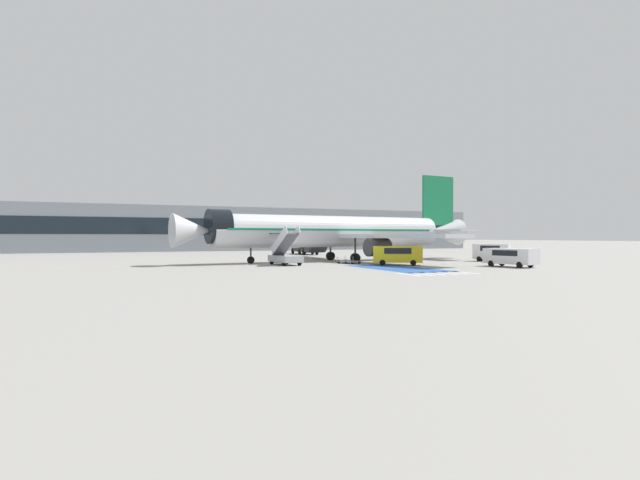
{
  "coord_description": "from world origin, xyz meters",
  "views": [
    {
      "loc": [
        -26.37,
        -56.7,
        3.2
      ],
      "look_at": [
        -1.56,
        -1.09,
        2.75
      ],
      "focal_mm": 28.0,
      "sensor_mm": 36.0,
      "label": 1
    }
  ],
  "objects": [
    {
      "name": "ground_plane",
      "position": [
        0.0,
        0.0,
        0.0
      ],
      "size": [
        600.0,
        600.0,
        0.0
      ],
      "primitive_type": "plane",
      "color": "gray"
    },
    {
      "name": "apron_leadline_yellow",
      "position": [
        0.91,
        0.78,
        0.0
      ],
      "size": [
        75.08,
        6.15,
        0.01
      ],
      "primitive_type": "cube",
      "rotation": [
        0.0,
        0.0,
        1.65
      ],
      "color": "gold",
      "rests_on": "ground_plane"
    },
    {
      "name": "apron_stand_patch_blue",
      "position": [
        0.91,
        -14.45,
        0.0
      ],
      "size": [
        5.64,
        12.65,
        0.01
      ],
      "primitive_type": "cube",
      "color": "#2856A8",
      "rests_on": "ground_plane"
    },
    {
      "name": "apron_walkway_bar_0",
      "position": [
        -2.69,
        -21.78,
        0.0
      ],
      "size": [
        0.44,
        3.6,
        0.01
      ],
      "primitive_type": "cube",
      "color": "silver",
      "rests_on": "ground_plane"
    },
    {
      "name": "apron_walkway_bar_1",
      "position": [
        -1.49,
        -21.78,
        0.0
      ],
      "size": [
        0.44,
        3.6,
        0.01
      ],
      "primitive_type": "cube",
      "color": "silver",
      "rests_on": "ground_plane"
    },
    {
      "name": "apron_walkway_bar_2",
      "position": [
        -0.29,
        -21.78,
        0.0
      ],
      "size": [
        0.44,
        3.6,
        0.01
      ],
      "primitive_type": "cube",
      "color": "silver",
      "rests_on": "ground_plane"
    },
    {
      "name": "apron_walkway_bar_3",
      "position": [
        0.91,
        -21.78,
        0.0
      ],
      "size": [
        0.44,
        3.6,
        0.01
      ],
      "primitive_type": "cube",
      "color": "silver",
      "rests_on": "ground_plane"
    },
    {
      "name": "apron_walkway_bar_4",
      "position": [
        2.11,
        -21.78,
        0.0
      ],
      "size": [
        0.44,
        3.6,
        0.01
      ],
      "primitive_type": "cube",
      "color": "silver",
      "rests_on": "ground_plane"
    },
    {
      "name": "apron_walkway_bar_5",
      "position": [
        3.31,
        -21.78,
        0.0
      ],
      "size": [
        0.44,
        3.6,
        0.01
      ],
      "primitive_type": "cube",
      "color": "silver",
      "rests_on": "ground_plane"
    },
    {
      "name": "airliner",
      "position": [
        1.62,
        0.84,
        3.81
      ],
      "size": [
        41.79,
        36.44,
        11.89
      ],
      "rotation": [
        0.0,
        0.0,
        1.65
      ],
      "color": "silver",
      "rests_on": "ground_plane"
    },
    {
      "name": "boarding_stairs_forward",
      "position": [
        -7.31,
        -4.42,
        1.04
      ],
      "size": [
        2.57,
        5.37,
        4.39
      ],
      "rotation": [
        0.0,
        0.0,
        0.08
      ],
      "color": "#ADB2BA",
      "rests_on": "ground_plane"
    },
    {
      "name": "fuel_tanker",
      "position": [
        7.22,
        25.32,
        1.69
      ],
      "size": [
        3.2,
        9.43,
        3.36
      ],
      "rotation": [
        0.0,
        0.0,
        -0.07
      ],
      "color": "#38383D",
      "rests_on": "ground_plane"
    },
    {
      "name": "service_van_0",
      "position": [
        19.39,
        -7.7,
        1.32
      ],
      "size": [
        3.97,
        4.58,
        2.22
      ],
      "rotation": [
        0.0,
        0.0,
        3.76
      ],
      "color": "silver",
      "rests_on": "ground_plane"
    },
    {
      "name": "service_van_1",
      "position": [
        13.02,
        -17.28,
        1.17
      ],
      "size": [
        3.0,
        5.72,
        1.92
      ],
      "rotation": [
        0.0,
        0.0,
        0.18
      ],
      "color": "silver",
      "rests_on": "ground_plane"
    },
    {
      "name": "service_van_2",
      "position": [
        3.93,
        -9.93,
        1.27
      ],
      "size": [
        5.46,
        4.5,
        2.11
      ],
      "rotation": [
        0.0,
        0.0,
        4.12
      ],
      "color": "yellow",
      "rests_on": "ground_plane"
    },
    {
      "name": "baggage_cart",
      "position": [
        0.59,
        -4.59,
        0.26
      ],
      "size": [
        2.39,
        2.98,
        0.87
      ],
      "rotation": [
        0.0,
        0.0,
        3.54
      ],
      "color": "gray",
      "rests_on": "ground_plane"
    },
    {
      "name": "ground_crew_0",
      "position": [
        12.38,
        -1.34,
        1.03
      ],
      "size": [
        0.4,
        0.49,
        1.78
      ],
      "rotation": [
        0.0,
        0.0,
        2.04
      ],
      "color": "#2D2D33",
      "rests_on": "ground_plane"
    },
    {
      "name": "ground_crew_1",
      "position": [
        10.5,
        -4.01,
        1.04
      ],
      "size": [
        0.49,
        0.43,
        1.79
      ],
      "rotation": [
        0.0,
        0.0,
        5.69
      ],
      "color": "#191E38",
      "rests_on": "ground_plane"
    },
    {
      "name": "terminal_building",
      "position": [
        -2.23,
        56.16,
        4.84
      ],
      "size": [
        131.69,
        12.1,
        9.67
      ],
      "color": "#89939E",
      "rests_on": "ground_plane"
    }
  ]
}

